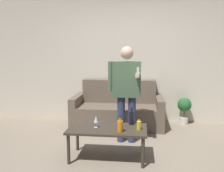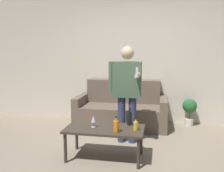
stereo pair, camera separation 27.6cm
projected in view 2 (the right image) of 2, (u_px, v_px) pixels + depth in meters
name	position (u px, v px, depth m)	size (l,w,h in m)	color
ground_plane	(115.00, 160.00, 3.46)	(16.00, 16.00, 0.00)	gray
wall_back	(132.00, 58.00, 5.24)	(8.00, 0.06, 2.70)	beige
couch	(122.00, 110.00, 5.02)	(1.79, 0.85, 0.90)	#6B5B4C
coffee_table	(105.00, 131.00, 3.47)	(1.08, 0.57, 0.44)	#3D3328
bottle_orange	(116.00, 126.00, 3.27)	(0.07, 0.07, 0.21)	orange
bottle_green	(130.00, 118.00, 3.58)	(0.07, 0.07, 0.25)	black
bottle_dark	(136.00, 125.00, 3.35)	(0.06, 0.06, 0.16)	yellow
wine_glass_near	(93.00, 119.00, 3.47)	(0.06, 0.06, 0.17)	silver
person_standing_front	(127.00, 88.00, 4.01)	(0.53, 0.42, 1.57)	navy
potted_plant	(190.00, 108.00, 4.98)	(0.28, 0.28, 0.54)	silver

